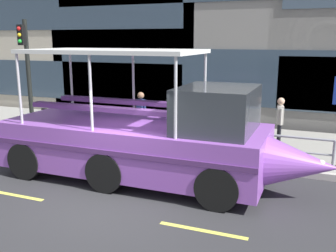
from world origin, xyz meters
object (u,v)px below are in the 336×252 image
Objects in this scene: traffic_light_pole at (27,66)px; pedestrian_mid_left at (198,118)px; pedestrian_near_bow at (280,118)px; pedestrian_mid_right at (141,111)px; leaned_bicycle at (50,124)px; duck_tour_boat at (150,139)px.

pedestrian_mid_left is at bearing 3.78° from traffic_light_pole.
pedestrian_near_bow is 4.71m from pedestrian_mid_right.
traffic_light_pole reaches higher than pedestrian_mid_right.
pedestrian_mid_right reaches higher than pedestrian_near_bow.
leaned_bicycle is 5.85m from pedestrian_mid_left.
pedestrian_mid_left is 0.98× the size of pedestrian_mid_right.
traffic_light_pole is at bearing -160.56° from leaned_bicycle.
pedestrian_near_bow is 1.01× the size of pedestrian_mid_left.
traffic_light_pole reaches higher than leaned_bicycle.
pedestrian_mid_right is (-1.75, 3.09, 0.10)m from duck_tour_boat.
pedestrian_mid_right is (-2.18, 0.26, 0.02)m from pedestrian_mid_left.
pedestrian_mid_left is at bearing -6.90° from pedestrian_mid_right.
leaned_bicycle is 6.02m from duck_tour_boat.
leaned_bicycle is 1.02× the size of pedestrian_mid_right.
pedestrian_mid_right is (3.64, 0.46, 0.66)m from leaned_bicycle.
leaned_bicycle is (0.66, 0.23, -2.17)m from traffic_light_pole.
pedestrian_near_bow is 0.99× the size of pedestrian_mid_right.
traffic_light_pole is 2.48× the size of pedestrian_near_bow.
leaned_bicycle is at bearing -172.82° from pedestrian_near_bow.
duck_tour_boat is 3.56m from pedestrian_mid_right.
pedestrian_mid_left is at bearing 1.91° from leaned_bicycle.
pedestrian_near_bow is at bearing 7.18° from leaned_bicycle.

